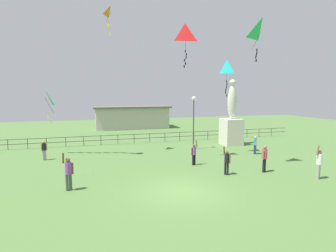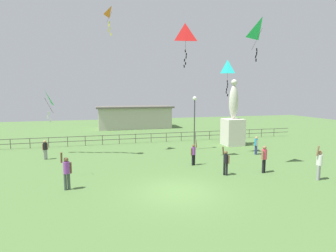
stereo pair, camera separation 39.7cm
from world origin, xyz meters
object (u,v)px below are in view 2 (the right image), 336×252
Objects in this scene: lamppost at (195,111)px; person_4 at (264,157)px; person_0 at (194,153)px; statue_monument at (233,125)px; kite_4 at (185,34)px; person_5 at (319,163)px; kite_0 at (45,99)px; kite_2 at (262,29)px; kite_3 at (227,69)px; person_3 at (45,148)px; person_1 at (226,161)px; person_2 at (256,144)px; kite_1 at (112,13)px; person_6 at (67,171)px.

lamppost is 2.73× the size of person_4.
lamppost is 2.72× the size of person_0.
statue_monument is 10.55m from kite_4.
lamppost is at bearing 111.83° from person_5.
kite_4 is at bearing 131.40° from person_5.
lamppost is 6.95m from kite_4.
kite_2 is at bearing -5.42° from kite_0.
kite_0 is at bearing 164.46° from person_5.
kite_3 is (-2.04, 7.68, 5.95)m from person_5.
kite_2 is 5.40m from kite_4.
lamppost is at bearing 2.39° from person_3.
person_2 is at bearing 41.46° from person_1.
person_3 is 0.81× the size of kite_0.
kite_0 is 0.85× the size of kite_1.
kite_0 reaches higher than person_2.
statue_monument is 1.33× the size of lamppost.
person_0 is 1.17× the size of person_2.
lamppost is 1.78× the size of kite_2.
kite_3 is 0.91× the size of kite_4.
kite_0 is (1.04, -5.18, 3.86)m from person_3.
person_0 is 0.86× the size of person_5.
kite_4 is (-6.36, -4.13, 7.33)m from statue_monument.
kite_0 reaches higher than person_5.
kite_2 is at bearing -37.80° from kite_1.
person_3 is at bearing 173.04° from kite_3.
person_5 is (-0.23, -6.69, 0.16)m from person_2.
kite_3 is at bearing 63.01° from person_1.
person_0 is 1.01× the size of person_4.
kite_1 reaches higher than person_3.
kite_4 is (10.26, -2.63, 8.43)m from person_3.
kite_0 is 0.64× the size of kite_3.
person_4 is at bearing -94.50° from kite_2.
person_0 is at bearing 112.20° from person_1.
kite_1 is 0.75× the size of kite_3.
person_3 is at bearing 101.33° from kite_0.
kite_1 is at bearing 53.12° from kite_0.
person_0 is 0.80× the size of kite_1.
person_2 reaches higher than person_3.
person_5 is at bearing -92.00° from statue_monument.
lamppost reaches higher than person_0.
person_6 is at bearing 179.90° from person_4.
kite_3 is (1.93, -2.24, 3.55)m from lamppost.
person_3 is (-11.42, 7.18, -0.04)m from person_1.
kite_1 is 0.68× the size of kite_4.
person_5 is at bearing -75.09° from kite_3.
person_2 is 0.47× the size of kite_4.
statue_monument is 3.64× the size of person_4.
person_6 is 0.70× the size of kite_3.
lamppost reaches higher than person_6.
kite_1 is (-11.37, -1.07, 9.28)m from statue_monument.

